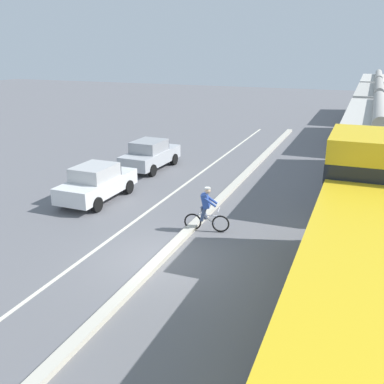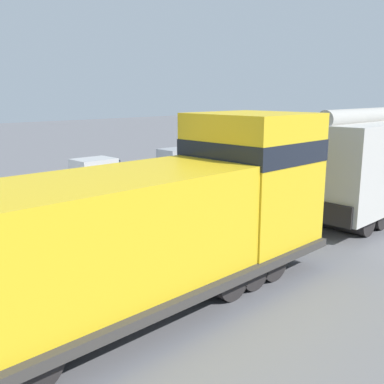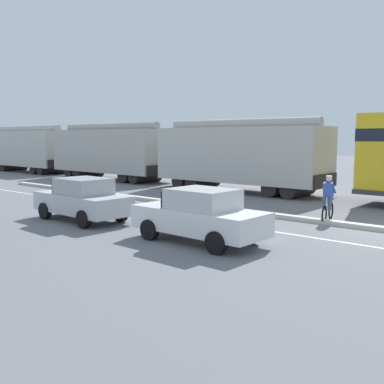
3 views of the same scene
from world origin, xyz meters
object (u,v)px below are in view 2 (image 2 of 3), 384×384
parked_car_silver (179,162)px  cyclist (145,199)px  parked_car_white (97,175)px  locomotive (149,229)px

parked_car_silver → cyclist: cyclist is taller
parked_car_silver → cyclist: (5.86, -7.13, 0.00)m
parked_car_white → locomotive: bearing=-27.3°
parked_car_white → parked_car_silver: (-0.16, 5.61, 0.00)m
locomotive → cyclist: (-5.61, 4.31, -0.98)m
parked_car_white → cyclist: 5.90m
parked_car_white → parked_car_silver: same height
parked_car_white → cyclist: cyclist is taller
parked_car_white → parked_car_silver: 5.61m
locomotive → cyclist: size_ratio=6.77×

